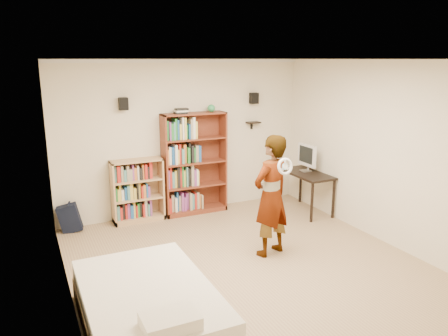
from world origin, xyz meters
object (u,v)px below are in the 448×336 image
(computer_desk, at_px, (306,192))
(daybed, at_px, (148,303))
(tall_bookshelf, at_px, (195,164))
(low_bookshelf, at_px, (138,191))
(person, at_px, (271,196))

(computer_desk, bearing_deg, daybed, -147.50)
(daybed, bearing_deg, tall_bookshelf, 60.72)
(tall_bookshelf, height_order, daybed, tall_bookshelf)
(low_bookshelf, height_order, person, person)
(tall_bookshelf, distance_m, daybed, 3.59)
(computer_desk, xyz_separation_m, daybed, (-3.56, -2.27, -0.07))
(low_bookshelf, xyz_separation_m, person, (1.36, -2.08, 0.32))
(tall_bookshelf, bearing_deg, daybed, -119.28)
(low_bookshelf, relative_size, person, 0.62)
(tall_bookshelf, xyz_separation_m, person, (0.33, -2.07, -0.04))
(low_bookshelf, xyz_separation_m, daybed, (-0.69, -3.09, -0.25))
(tall_bookshelf, bearing_deg, person, -81.06)
(daybed, bearing_deg, computer_desk, 32.50)
(person, bearing_deg, low_bookshelf, -74.18)
(tall_bookshelf, distance_m, computer_desk, 2.08)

